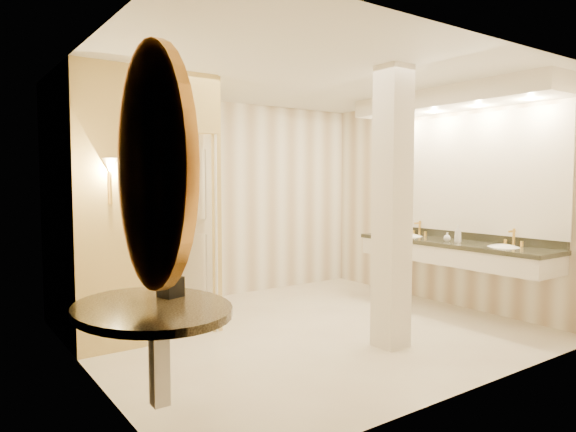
% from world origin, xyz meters
% --- Properties ---
extents(floor, '(4.50, 4.50, 0.00)m').
position_xyz_m(floor, '(0.00, 0.00, 0.00)').
color(floor, white).
rests_on(floor, ground).
extents(ceiling, '(4.50, 4.50, 0.00)m').
position_xyz_m(ceiling, '(0.00, 0.00, 2.70)').
color(ceiling, silver).
rests_on(ceiling, wall_back).
extents(wall_back, '(4.50, 0.02, 2.70)m').
position_xyz_m(wall_back, '(0.00, 2.00, 1.35)').
color(wall_back, '#EFE5CF').
rests_on(wall_back, floor).
extents(wall_front, '(4.50, 0.02, 2.70)m').
position_xyz_m(wall_front, '(0.00, -2.00, 1.35)').
color(wall_front, '#EFE5CF').
rests_on(wall_front, floor).
extents(wall_left, '(0.02, 4.00, 2.70)m').
position_xyz_m(wall_left, '(-2.25, 0.00, 1.35)').
color(wall_left, '#EFE5CF').
rests_on(wall_left, floor).
extents(wall_right, '(0.02, 4.00, 2.70)m').
position_xyz_m(wall_right, '(2.25, 0.00, 1.35)').
color(wall_right, '#EFE5CF').
rests_on(wall_right, floor).
extents(toilet_closet, '(1.50, 1.55, 2.70)m').
position_xyz_m(toilet_closet, '(-1.13, 0.96, 1.39)').
color(toilet_closet, '#F4E380').
rests_on(toilet_closet, floor).
extents(wall_sconce, '(0.14, 0.14, 0.42)m').
position_xyz_m(wall_sconce, '(-1.93, 0.43, 1.73)').
color(wall_sconce, gold).
rests_on(wall_sconce, toilet_closet).
extents(vanity, '(0.75, 2.72, 2.09)m').
position_xyz_m(vanity, '(1.98, -0.40, 1.63)').
color(vanity, silver).
rests_on(vanity, floor).
extents(console_shelf, '(1.13, 1.13, 2.01)m').
position_xyz_m(console_shelf, '(-2.21, -1.40, 1.35)').
color(console_shelf, black).
rests_on(console_shelf, floor).
extents(pillar, '(0.28, 0.28, 2.70)m').
position_xyz_m(pillar, '(0.35, -0.90, 1.35)').
color(pillar, silver).
rests_on(pillar, floor).
extents(tissue_box, '(0.16, 0.16, 0.13)m').
position_xyz_m(tissue_box, '(-2.05, -1.26, 0.94)').
color(tissue_box, black).
rests_on(tissue_box, console_shelf).
extents(toilet, '(0.41, 0.70, 0.70)m').
position_xyz_m(toilet, '(-1.41, 1.73, 0.35)').
color(toilet, white).
rests_on(toilet, floor).
extents(soap_bottle_a, '(0.06, 0.06, 0.12)m').
position_xyz_m(soap_bottle_a, '(1.95, -0.47, 0.93)').
color(soap_bottle_a, beige).
rests_on(soap_bottle_a, vanity).
extents(soap_bottle_b, '(0.09, 0.09, 0.11)m').
position_xyz_m(soap_bottle_b, '(1.88, -0.37, 0.93)').
color(soap_bottle_b, silver).
rests_on(soap_bottle_b, vanity).
extents(soap_bottle_c, '(0.09, 0.09, 0.21)m').
position_xyz_m(soap_bottle_c, '(1.86, -0.55, 0.98)').
color(soap_bottle_c, '#C6B28C').
rests_on(soap_bottle_c, vanity).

